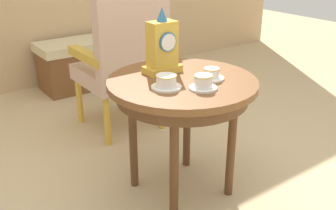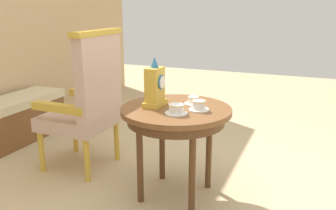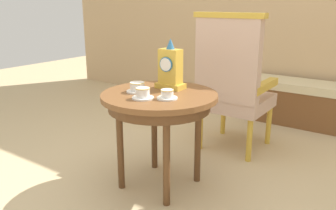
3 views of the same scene
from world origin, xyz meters
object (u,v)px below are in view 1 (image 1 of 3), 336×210
at_px(teacup_right, 203,83).
at_px(armchair, 125,51).
at_px(teacup_left, 166,82).
at_px(mantel_clock, 162,47).
at_px(teacup_center, 212,74).
at_px(side_table, 182,93).
at_px(window_bench, 94,61).

distance_m(teacup_right, armchair, 0.99).
xyz_separation_m(teacup_left, mantel_clock, (0.12, 0.20, 0.10)).
relative_size(teacup_left, teacup_center, 1.14).
xyz_separation_m(teacup_center, armchair, (0.02, 0.90, -0.08)).
xyz_separation_m(side_table, teacup_right, (-0.00, -0.16, 0.11)).
bearing_deg(teacup_right, teacup_left, 140.84).
bearing_deg(window_bench, teacup_right, -101.00).
relative_size(mantel_clock, armchair, 0.29).
bearing_deg(teacup_right, armchair, 81.74).
relative_size(teacup_center, window_bench, 0.12).
height_order(side_table, mantel_clock, mantel_clock).
xyz_separation_m(side_table, mantel_clock, (-0.02, 0.15, 0.21)).
xyz_separation_m(teacup_right, armchair, (0.14, 0.98, -0.09)).
bearing_deg(armchair, teacup_center, -91.17).
xyz_separation_m(teacup_center, mantel_clock, (-0.14, 0.23, 0.11)).
distance_m(side_table, teacup_right, 0.19).
xyz_separation_m(teacup_center, window_bench, (0.27, 1.94, -0.45)).
bearing_deg(teacup_left, side_table, 21.88).
xyz_separation_m(armchair, window_bench, (0.25, 1.04, -0.37)).
bearing_deg(teacup_right, mantel_clock, 92.29).
distance_m(teacup_left, teacup_right, 0.17).
xyz_separation_m(side_table, teacup_center, (0.12, -0.08, 0.10)).
xyz_separation_m(teacup_left, teacup_center, (0.26, -0.03, -0.00)).
xyz_separation_m(side_table, teacup_left, (-0.14, -0.06, 0.10)).
xyz_separation_m(teacup_right, teacup_center, (0.12, 0.08, -0.01)).
distance_m(side_table, teacup_left, 0.18).
bearing_deg(window_bench, side_table, -101.82).
distance_m(teacup_left, mantel_clock, 0.26).
bearing_deg(teacup_center, window_bench, 82.09).
height_order(mantel_clock, window_bench, mantel_clock).
bearing_deg(armchair, teacup_left, -107.55).
height_order(teacup_right, teacup_center, teacup_right).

